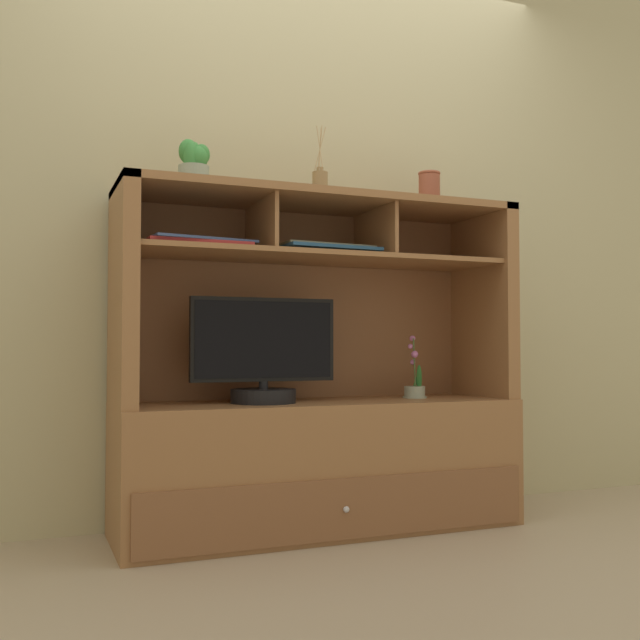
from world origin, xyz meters
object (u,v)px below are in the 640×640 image
(potted_orchid, at_px, (415,387))
(diffuser_bottle, at_px, (320,184))
(tv_monitor, at_px, (264,360))
(potted_succulent, at_px, (194,164))
(magazine_stack_centre, at_px, (196,244))
(ceramic_vase, at_px, (429,190))
(magazine_stack_left, at_px, (323,250))
(media_console, at_px, (319,425))

(potted_orchid, bearing_deg, diffuser_bottle, -178.92)
(tv_monitor, height_order, potted_succulent, potted_succulent)
(magazine_stack_centre, relative_size, ceramic_vase, 2.63)
(magazine_stack_left, xyz_separation_m, ceramic_vase, (0.52, 0.03, 0.30))
(media_console, xyz_separation_m, tv_monitor, (-0.25, -0.03, 0.27))
(diffuser_bottle, height_order, potted_succulent, diffuser_bottle)
(potted_succulent, height_order, ceramic_vase, potted_succulent)
(potted_orchid, bearing_deg, media_console, -179.95)
(media_console, xyz_separation_m, magazine_stack_left, (0.01, -0.01, 0.72))
(media_console, relative_size, magazine_stack_centre, 3.89)
(potted_orchid, xyz_separation_m, diffuser_bottle, (-0.45, -0.01, 0.85))
(diffuser_bottle, relative_size, potted_succulent, 1.64)
(tv_monitor, distance_m, magazine_stack_centre, 0.52)
(potted_succulent, relative_size, ceramic_vase, 1.13)
(magazine_stack_left, bearing_deg, magazine_stack_centre, -175.44)
(potted_orchid, distance_m, magazine_stack_left, 0.72)
(tv_monitor, bearing_deg, media_console, 6.41)
(magazine_stack_centre, distance_m, diffuser_bottle, 0.60)
(media_console, relative_size, tv_monitor, 2.79)
(tv_monitor, relative_size, magazine_stack_left, 1.41)
(tv_monitor, xyz_separation_m, magazine_stack_left, (0.26, 0.01, 0.45))
(potted_succulent, bearing_deg, potted_orchid, 2.28)
(media_console, distance_m, magazine_stack_left, 0.72)
(media_console, xyz_separation_m, potted_succulent, (-0.53, -0.04, 1.02))
(potted_orchid, bearing_deg, ceramic_vase, 9.80)
(magazine_stack_centre, bearing_deg, magazine_stack_left, 4.56)
(media_console, height_order, potted_orchid, media_console)
(diffuser_bottle, bearing_deg, magazine_stack_centre, -174.71)
(tv_monitor, distance_m, diffuser_bottle, 0.77)
(magazine_stack_centre, bearing_deg, potted_orchid, 3.37)
(potted_orchid, bearing_deg, magazine_stack_centre, -176.63)
(magazine_stack_left, bearing_deg, potted_orchid, 1.87)
(tv_monitor, height_order, magazine_stack_centre, magazine_stack_centre)
(tv_monitor, distance_m, ceramic_vase, 1.08)
(media_console, bearing_deg, magazine_stack_centre, -173.84)
(tv_monitor, relative_size, magazine_stack_centre, 1.39)
(ceramic_vase, bearing_deg, potted_orchid, -170.20)
(media_console, bearing_deg, diffuser_bottle, -90.00)
(magazine_stack_left, height_order, potted_succulent, potted_succulent)
(magazine_stack_left, height_order, magazine_stack_centre, magazine_stack_left)
(magazine_stack_left, relative_size, diffuser_bottle, 1.40)
(potted_orchid, height_order, diffuser_bottle, diffuser_bottle)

